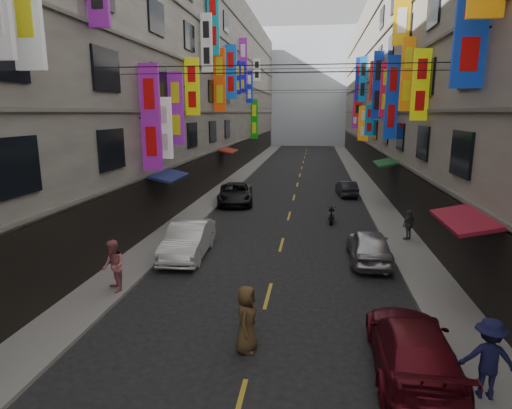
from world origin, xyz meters
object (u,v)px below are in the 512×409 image
(car_right_near, at_px, (412,347))
(pedestrian_crossing, at_px, (246,319))
(car_left_far, at_px, (236,194))
(car_right_far, at_px, (347,188))
(car_right_mid, at_px, (369,246))
(pedestrian_rnear, at_px, (488,358))
(scooter_far_right, at_px, (332,215))
(car_left_mid, at_px, (188,240))
(pedestrian_lfar, at_px, (113,266))
(pedestrian_rfar, at_px, (409,225))

(car_right_near, bearing_deg, pedestrian_crossing, -3.93)
(car_left_far, height_order, car_right_far, car_left_far)
(car_right_mid, distance_m, pedestrian_rnear, 9.13)
(car_right_far, distance_m, pedestrian_crossing, 23.21)
(car_right_far, bearing_deg, scooter_far_right, 74.02)
(car_right_near, bearing_deg, pedestrian_rnear, 148.99)
(car_left_mid, bearing_deg, scooter_far_right, 44.22)
(scooter_far_right, height_order, pedestrian_crossing, pedestrian_crossing)
(car_left_mid, xyz_separation_m, pedestrian_lfar, (-1.40, -4.31, 0.28))
(pedestrian_rnear, bearing_deg, car_right_near, -25.59)
(car_right_near, bearing_deg, car_left_mid, -42.30)
(scooter_far_right, height_order, pedestrian_rfar, pedestrian_rfar)
(car_left_mid, bearing_deg, car_right_far, 59.98)
(pedestrian_crossing, bearing_deg, car_left_mid, 32.12)
(car_left_mid, bearing_deg, car_left_far, 87.26)
(scooter_far_right, xyz_separation_m, car_right_mid, (1.35, -6.66, 0.27))
(car_left_far, relative_size, pedestrian_crossing, 2.78)
(car_left_mid, distance_m, car_right_far, 17.45)
(car_right_far, relative_size, pedestrian_rnear, 1.92)
(scooter_far_right, height_order, pedestrian_lfar, pedestrian_lfar)
(scooter_far_right, relative_size, pedestrian_lfar, 0.97)
(car_right_near, relative_size, pedestrian_crossing, 2.57)
(car_left_far, distance_m, car_right_near, 20.86)
(car_right_mid, bearing_deg, pedestrian_rnear, 99.27)
(car_left_mid, xyz_separation_m, pedestrian_rnear, (9.40, -8.63, 0.28))
(car_left_mid, relative_size, car_right_far, 1.31)
(pedestrian_crossing, bearing_deg, car_right_far, -5.80)
(pedestrian_rfar, xyz_separation_m, pedestrian_crossing, (-6.39, -10.94, 0.03))
(scooter_far_right, bearing_deg, pedestrian_crossing, 83.17)
(pedestrian_rfar, bearing_deg, car_right_far, -122.48)
(pedestrian_rnear, bearing_deg, pedestrian_lfar, -14.65)
(car_left_far, bearing_deg, pedestrian_rfar, -46.70)
(pedestrian_lfar, relative_size, pedestrian_rfar, 1.20)
(scooter_far_right, height_order, car_left_mid, car_left_mid)
(pedestrian_lfar, xyz_separation_m, pedestrian_rfar, (11.60, 7.94, -0.16))
(scooter_far_right, relative_size, car_right_near, 0.38)
(car_left_mid, relative_size, car_left_far, 0.91)
(car_left_mid, relative_size, pedestrian_crossing, 2.53)
(pedestrian_rnear, bearing_deg, pedestrian_rfar, -86.61)
(car_left_mid, bearing_deg, car_right_mid, -0.06)
(car_right_mid, xyz_separation_m, car_right_far, (0.09, 15.14, -0.13))
(car_left_mid, distance_m, pedestrian_rnear, 12.76)
(scooter_far_right, relative_size, car_right_mid, 0.43)
(pedestrian_lfar, height_order, pedestrian_crossing, pedestrian_lfar)
(pedestrian_rnear, height_order, pedestrian_rfar, pedestrian_rnear)
(car_right_near, xyz_separation_m, pedestrian_lfar, (-9.40, 3.42, 0.36))
(car_left_mid, bearing_deg, pedestrian_rnear, -45.29)
(car_right_mid, bearing_deg, scooter_far_right, -78.63)
(car_left_far, height_order, pedestrian_rnear, pedestrian_rnear)
(scooter_far_right, distance_m, car_left_far, 7.96)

